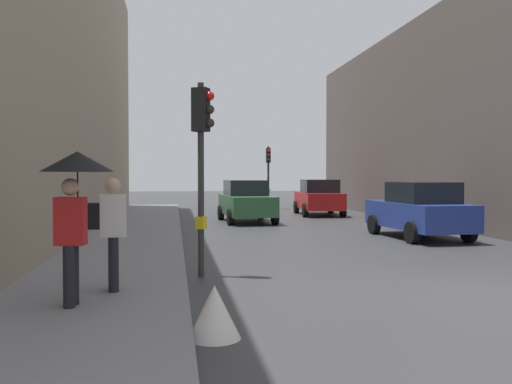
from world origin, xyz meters
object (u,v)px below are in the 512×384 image
Objects in this scene: traffic_light_near_right at (202,143)px; car_red_sedan at (319,197)px; car_green_estate at (246,201)px; car_blue_van at (419,210)px; warning_sign_triangle at (214,312)px; traffic_light_far_median at (268,166)px; pedestrian_with_black_backpack at (110,227)px; pedestrian_with_umbrella at (75,185)px.

car_red_sedan is at bearing 67.54° from traffic_light_near_right.
car_blue_van is at bearing -55.77° from car_green_estate.
traffic_light_near_right is at bearing -101.30° from car_green_estate.
car_blue_van reaches higher than warning_sign_triangle.
pedestrian_with_black_backpack is at bearing -105.64° from traffic_light_far_median.
car_green_estate is 15.83m from pedestrian_with_umbrella.
car_blue_van is (4.59, -6.74, 0.00)m from car_green_estate.
car_green_estate is at bearing 74.34° from pedestrian_with_black_backpack.
car_green_estate is at bearing -139.64° from car_red_sedan.
traffic_light_near_right is 0.88× the size of car_blue_van.
warning_sign_triangle is (-0.06, -4.14, -2.27)m from traffic_light_near_right.
warning_sign_triangle is at bearing -108.28° from car_red_sedan.
car_blue_van is 6.60× the size of warning_sign_triangle.
warning_sign_triangle is (-6.58, -19.91, -0.55)m from car_red_sedan.
traffic_light_far_median is at bearing 74.40° from car_green_estate.
car_blue_van is 12.33m from pedestrian_with_umbrella.
car_red_sedan is 6.63× the size of warning_sign_triangle.
car_green_estate is (2.46, 12.32, -1.71)m from traffic_light_near_right.
traffic_light_far_median is 1.70× the size of pedestrian_with_umbrella.
car_red_sedan is 2.01× the size of pedestrian_with_umbrella.
car_red_sedan is (6.52, 15.77, -1.71)m from traffic_light_near_right.
traffic_light_far_median is at bearing 74.36° from pedestrian_with_black_backpack.
car_blue_van is at bearing 53.83° from warning_sign_triangle.
traffic_light_far_median is 0.85× the size of car_blue_van.
pedestrian_with_black_backpack is (-8.57, -7.49, 0.29)m from car_blue_van.
pedestrian_with_black_backpack is 2.72× the size of warning_sign_triangle.
car_red_sedan is at bearing 65.53° from pedestrian_with_black_backpack.
traffic_light_near_right is 3.52m from pedestrian_with_umbrella.
car_red_sedan is 20.98m from warning_sign_triangle.
pedestrian_with_umbrella reaches higher than car_blue_van.
pedestrian_with_umbrella is 1.23m from pedestrian_with_black_backpack.
car_green_estate is 1.00× the size of car_red_sedan.
car_blue_van is at bearing 38.36° from traffic_light_near_right.
pedestrian_with_black_backpack reaches higher than warning_sign_triangle.
traffic_light_near_right is 2.83m from pedestrian_with_black_backpack.
pedestrian_with_umbrella is (-1.88, -2.87, -0.75)m from traffic_light_near_right.
traffic_light_near_right is at bearing -103.09° from traffic_light_far_median.
warning_sign_triangle is at bearing -56.74° from pedestrian_with_black_backpack.
car_green_estate is at bearing -105.60° from traffic_light_far_median.
traffic_light_near_right reaches higher than car_red_sedan.
pedestrian_with_umbrella is at bearing -105.82° from traffic_light_far_median.
car_blue_van is 2.42× the size of pedestrian_with_black_backpack.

